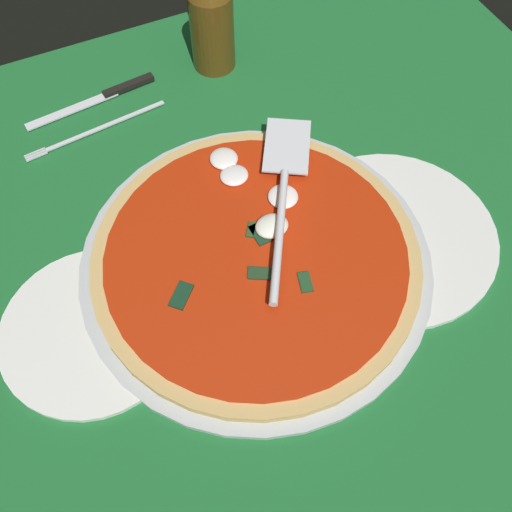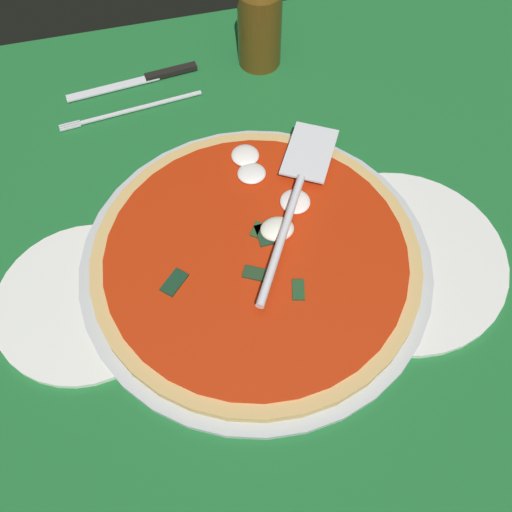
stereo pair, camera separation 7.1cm
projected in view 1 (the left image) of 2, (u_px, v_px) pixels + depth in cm
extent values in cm
cube|color=#1B622B|center=(287.00, 297.00, 70.79)|extent=(107.88, 107.88, 0.80)
cube|color=silver|center=(34.00, 445.00, 61.24)|extent=(8.99, 8.99, 0.10)
cube|color=silver|center=(145.00, 489.00, 58.95)|extent=(8.99, 8.99, 0.10)
cube|color=silver|center=(92.00, 338.00, 67.53)|extent=(8.99, 8.99, 0.10)
cube|color=silver|center=(51.00, 221.00, 76.11)|extent=(8.99, 8.99, 0.10)
cube|color=silver|center=(19.00, 127.00, 84.69)|extent=(8.99, 8.99, 0.10)
cube|color=silver|center=(196.00, 374.00, 65.25)|extent=(8.99, 8.99, 0.10)
cube|color=silver|center=(141.00, 249.00, 73.83)|extent=(8.99, 8.99, 0.10)
cube|color=silver|center=(98.00, 150.00, 82.41)|extent=(8.99, 8.99, 0.10)
cube|color=silver|center=(63.00, 70.00, 90.99)|extent=(8.99, 8.99, 0.10)
cube|color=silver|center=(306.00, 413.00, 62.97)|extent=(8.99, 8.99, 0.10)
cube|color=silver|center=(237.00, 279.00, 71.55)|extent=(8.99, 8.99, 0.10)
cube|color=silver|center=(182.00, 174.00, 80.12)|extent=(8.99, 8.99, 0.10)
cube|color=silver|center=(138.00, 89.00, 88.70)|extent=(8.99, 8.99, 0.10)
cube|color=silver|center=(425.00, 455.00, 60.68)|extent=(8.99, 8.99, 0.10)
cube|color=silver|center=(339.00, 312.00, 69.26)|extent=(8.99, 8.99, 0.10)
cube|color=silver|center=(271.00, 200.00, 77.84)|extent=(8.99, 8.99, 0.10)
cube|color=silver|center=(218.00, 110.00, 86.42)|extent=(8.99, 8.99, 0.10)
cube|color=silver|center=(173.00, 37.00, 95.00)|extent=(8.99, 8.99, 0.10)
cube|color=silver|center=(448.00, 346.00, 66.98)|extent=(8.99, 8.99, 0.10)
cube|color=silver|center=(366.00, 227.00, 75.56)|extent=(8.99, 8.99, 0.10)
cube|color=silver|center=(301.00, 132.00, 84.14)|extent=(8.99, 8.99, 0.10)
cube|color=silver|center=(248.00, 55.00, 92.72)|extent=(8.99, 8.99, 0.10)
cube|color=silver|center=(466.00, 256.00, 73.28)|extent=(8.99, 8.99, 0.10)
cube|color=silver|center=(389.00, 156.00, 81.85)|extent=(8.99, 8.99, 0.10)
cube|color=silver|center=(326.00, 74.00, 90.43)|extent=(8.99, 8.99, 0.10)
cube|color=silver|center=(274.00, 7.00, 99.01)|extent=(8.99, 8.99, 0.10)
cube|color=silver|center=(482.00, 180.00, 79.57)|extent=(8.99, 8.99, 0.10)
cube|color=silver|center=(409.00, 94.00, 88.15)|extent=(8.99, 8.99, 0.10)
cube|color=silver|center=(348.00, 24.00, 96.73)|extent=(8.99, 8.99, 0.10)
cube|color=silver|center=(495.00, 116.00, 85.87)|extent=(8.99, 8.99, 0.10)
cube|color=silver|center=(426.00, 41.00, 94.45)|extent=(8.99, 8.99, 0.10)
cube|color=silver|center=(507.00, 60.00, 92.16)|extent=(8.99, 8.99, 0.10)
cylinder|color=#B3B9BD|center=(256.00, 263.00, 72.10)|extent=(42.41, 42.41, 1.09)
cylinder|color=silver|center=(93.00, 330.00, 67.47)|extent=(21.07, 21.07, 1.00)
cylinder|color=silver|center=(392.00, 235.00, 74.25)|extent=(25.97, 25.97, 1.00)
cylinder|color=tan|center=(256.00, 258.00, 71.13)|extent=(39.40, 39.40, 1.18)
cylinder|color=#B42609|center=(256.00, 255.00, 70.50)|extent=(36.14, 36.14, 0.30)
ellipsoid|color=white|center=(272.00, 226.00, 71.69)|extent=(4.12, 3.52, 1.31)
ellipsoid|color=white|center=(234.00, 175.00, 76.07)|extent=(3.67, 3.49, 0.94)
ellipsoid|color=white|center=(224.00, 159.00, 77.48)|extent=(3.65, 3.74, 1.04)
ellipsoid|color=white|center=(283.00, 196.00, 74.33)|extent=(3.79, 3.85, 0.85)
cube|color=#1E4222|center=(305.00, 282.00, 68.18)|extent=(2.02, 2.91, 0.30)
cube|color=#1F3A1F|center=(263.00, 273.00, 68.79)|extent=(3.90, 3.11, 0.30)
cube|color=#193824|center=(257.00, 235.00, 71.61)|extent=(1.82, 3.16, 0.30)
cube|color=#274822|center=(251.00, 230.00, 72.01)|extent=(2.03, 2.33, 0.30)
cube|color=#13351F|center=(181.00, 295.00, 67.27)|extent=(3.64, 3.63, 0.30)
cube|color=silver|center=(287.00, 146.00, 77.40)|extent=(9.71, 10.93, 0.30)
cylinder|color=silver|center=(279.00, 233.00, 69.74)|extent=(10.39, 16.75, 1.00)
cube|color=white|center=(100.00, 116.00, 85.38)|extent=(19.03, 13.94, 0.60)
cube|color=silver|center=(107.00, 126.00, 83.79)|extent=(17.81, 2.49, 0.25)
cube|color=silver|center=(35.00, 153.00, 81.14)|extent=(3.01, 0.54, 0.25)
cube|color=silver|center=(36.00, 155.00, 80.94)|extent=(3.01, 0.54, 0.25)
cube|color=silver|center=(37.00, 157.00, 80.75)|extent=(3.01, 0.54, 0.25)
cube|color=black|center=(128.00, 86.00, 87.63)|extent=(7.99, 2.03, 0.80)
cube|color=silver|center=(72.00, 110.00, 85.44)|extent=(13.90, 2.86, 0.25)
cylinder|color=#503610|center=(212.00, 32.00, 86.27)|extent=(6.42, 6.42, 12.18)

